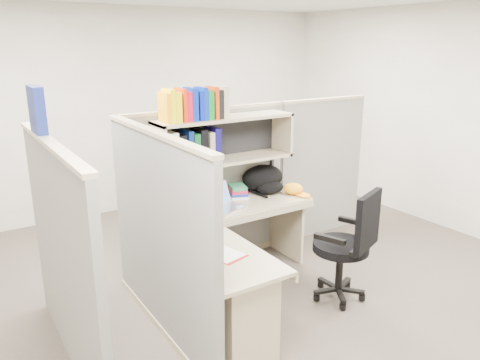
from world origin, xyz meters
TOP-DOWN VIEW (x-y plane):
  - ground at (0.00, 0.00)m, footprint 6.00×6.00m
  - room_shell at (0.00, 0.00)m, footprint 6.00×6.00m
  - cubicle at (-0.37, 0.45)m, footprint 3.79×1.84m
  - desk at (-0.41, -0.29)m, footprint 1.74×1.75m
  - laptop at (-0.03, 0.46)m, footprint 0.43×0.43m
  - backpack at (0.60, 0.70)m, footprint 0.54×0.46m
  - orange_cap at (0.79, 0.49)m, footprint 0.27×0.29m
  - snack_canister at (-0.55, -0.08)m, footprint 0.10×0.10m
  - tissue_box at (-0.78, -0.43)m, footprint 0.13×0.13m
  - mouse at (0.08, 0.41)m, footprint 0.11×0.08m
  - paper_cup at (-0.06, 0.69)m, footprint 0.09×0.09m
  - book_stack at (0.26, 0.73)m, footprint 0.25×0.29m
  - loose_paper at (-0.55, -0.35)m, footprint 0.27×0.32m
  - task_chair at (0.65, -0.42)m, footprint 0.60×0.56m

SIDE VIEW (x-z plane):
  - ground at x=0.00m, z-range 0.00..0.00m
  - task_chair at x=0.65m, z-range -0.15..0.89m
  - desk at x=-0.41m, z-range 0.07..0.80m
  - loose_paper at x=-0.55m, z-range 0.73..0.73m
  - mouse at x=0.08m, z-range 0.73..0.77m
  - paper_cup at x=-0.06m, z-range 0.73..0.84m
  - snack_canister at x=-0.55m, z-range 0.73..0.83m
  - orange_cap at x=0.79m, z-range 0.73..0.84m
  - book_stack at x=0.26m, z-range 0.73..0.85m
  - tissue_box at x=-0.78m, z-range 0.73..0.90m
  - laptop at x=-0.03m, z-range 0.73..0.97m
  - backpack at x=0.60m, z-range 0.73..1.01m
  - cubicle at x=-0.37m, z-range -0.07..1.88m
  - room_shell at x=0.00m, z-range -1.38..4.62m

